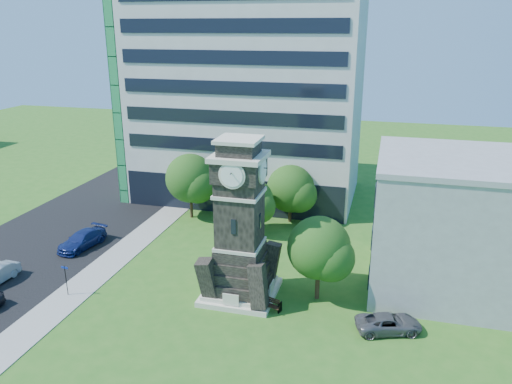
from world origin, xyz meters
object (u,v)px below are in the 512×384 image
(clock_tower, at_px, (240,231))
(park_bench, at_px, (267,303))
(car_street_north, at_px, (82,240))
(car_east_lot, at_px, (389,323))
(street_sign, at_px, (66,277))

(clock_tower, bearing_deg, park_bench, -32.93)
(car_street_north, bearing_deg, park_bench, -7.81)
(clock_tower, height_order, car_east_lot, clock_tower)
(clock_tower, bearing_deg, car_street_north, 165.19)
(car_street_north, xyz_separation_m, car_east_lot, (27.70, -6.50, -0.14))
(clock_tower, height_order, street_sign, clock_tower)
(clock_tower, distance_m, car_east_lot, 12.16)
(car_street_north, bearing_deg, street_sign, -54.01)
(car_street_north, xyz_separation_m, street_sign, (3.95, -7.98, 0.81))
(park_bench, bearing_deg, clock_tower, 166.45)
(car_street_north, distance_m, street_sign, 8.94)
(clock_tower, xyz_separation_m, street_sign, (-12.72, -3.57, -3.73))
(clock_tower, height_order, car_street_north, clock_tower)
(clock_tower, relative_size, car_street_north, 2.37)
(car_east_lot, height_order, park_bench, car_east_lot)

